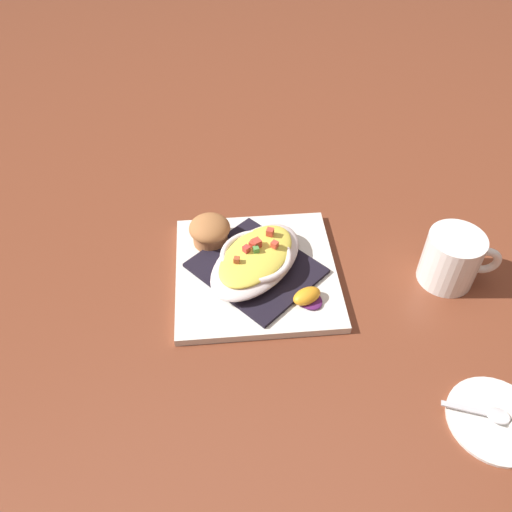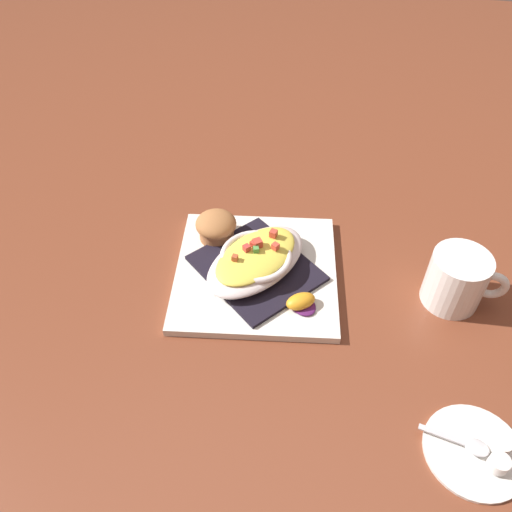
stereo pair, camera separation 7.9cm
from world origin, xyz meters
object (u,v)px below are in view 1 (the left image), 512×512
at_px(coffee_mug, 451,261).
at_px(creamer_saucer, 496,419).
at_px(square_plate, 256,272).
at_px(orange_garnish, 307,297).
at_px(gratin_dish, 256,258).
at_px(muffin, 210,231).
at_px(spoon, 493,415).

height_order(coffee_mug, creamer_saucer, coffee_mug).
height_order(square_plate, creamer_saucer, square_plate).
bearing_deg(orange_garnish, creamer_saucer, -36.38).
bearing_deg(orange_garnish, coffee_mug, 17.27).
bearing_deg(gratin_dish, orange_garnish, -36.45).
distance_m(square_plate, orange_garnish, 0.10).
relative_size(gratin_dish, orange_garnish, 3.58).
height_order(square_plate, orange_garnish, orange_garnish).
distance_m(gratin_dish, muffin, 0.10).
bearing_deg(square_plate, spoon, -36.79).
relative_size(square_plate, gratin_dish, 1.18).
bearing_deg(coffee_mug, orange_garnish, -162.73).
distance_m(square_plate, coffee_mug, 0.30).
height_order(gratin_dish, spoon, gratin_dish).
distance_m(square_plate, muffin, 0.10).
bearing_deg(spoon, square_plate, 143.21).
xyz_separation_m(gratin_dish, spoon, (0.31, -0.23, -0.02)).
xyz_separation_m(coffee_mug, spoon, (0.01, -0.24, -0.02)).
bearing_deg(orange_garnish, gratin_dish, 143.55).
bearing_deg(coffee_mug, spoon, -87.96).
bearing_deg(gratin_dish, coffee_mug, 1.89).
height_order(square_plate, coffee_mug, coffee_mug).
relative_size(orange_garnish, coffee_mug, 0.51).
distance_m(muffin, spoon, 0.48).
distance_m(square_plate, creamer_saucer, 0.39).
bearing_deg(creamer_saucer, gratin_dish, 143.61).
xyz_separation_m(gratin_dish, coffee_mug, (0.30, 0.01, 0.00)).
bearing_deg(creamer_saucer, spoon, 168.41).
distance_m(coffee_mug, creamer_saucer, 0.24).
relative_size(orange_garnish, spoon, 0.71).
relative_size(gratin_dish, spoon, 2.53).
relative_size(orange_garnish, creamer_saucer, 0.49).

